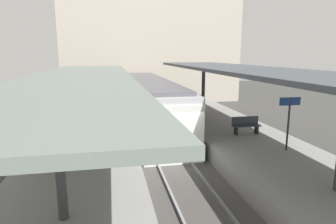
{
  "coord_description": "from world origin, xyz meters",
  "views": [
    {
      "loc": [
        -2.58,
        -11.63,
        4.88
      ],
      "look_at": [
        0.79,
        5.26,
        1.47
      ],
      "focal_mm": 31.01,
      "sensor_mm": 36.0,
      "label": 1
    }
  ],
  "objects": [
    {
      "name": "platform_left",
      "position": [
        -3.8,
        0.0,
        0.5
      ],
      "size": [
        4.4,
        28.0,
        1.0
      ],
      "primitive_type": "cube",
      "color": "gray",
      "rests_on": "ground_plane"
    },
    {
      "name": "track_ballast",
      "position": [
        0.0,
        0.0,
        0.1
      ],
      "size": [
        3.2,
        28.0,
        0.2
      ],
      "primitive_type": "cube",
      "color": "#423F3D",
      "rests_on": "ground_plane"
    },
    {
      "name": "station_building_backdrop",
      "position": [
        1.83,
        20.0,
        5.5
      ],
      "size": [
        18.0,
        6.0,
        11.0
      ],
      "primitive_type": "cube",
      "color": "#A89E8E",
      "rests_on": "ground_plane"
    },
    {
      "name": "platform_sign",
      "position": [
        4.45,
        -1.37,
        2.62
      ],
      "size": [
        0.9,
        0.08,
        2.21
      ],
      "color": "#262628",
      "rests_on": "platform_right"
    },
    {
      "name": "canopy_left",
      "position": [
        -3.8,
        1.4,
        3.91
      ],
      "size": [
        4.18,
        21.0,
        3.03
      ],
      "color": "#333335",
      "rests_on": "platform_left"
    },
    {
      "name": "rail_near_side",
      "position": [
        -0.72,
        0.0,
        0.27
      ],
      "size": [
        0.08,
        28.0,
        0.14
      ],
      "primitive_type": "cube",
      "color": "slate",
      "rests_on": "track_ballast"
    },
    {
      "name": "platform_bench",
      "position": [
        3.95,
        1.33,
        1.46
      ],
      "size": [
        1.4,
        0.41,
        0.86
      ],
      "color": "black",
      "rests_on": "platform_right"
    },
    {
      "name": "platform_right",
      "position": [
        3.8,
        0.0,
        0.5
      ],
      "size": [
        4.4,
        28.0,
        1.0
      ],
      "primitive_type": "cube",
      "color": "gray",
      "rests_on": "ground_plane"
    },
    {
      "name": "rail_far_side",
      "position": [
        0.72,
        0.0,
        0.27
      ],
      "size": [
        0.08,
        28.0,
        0.14
      ],
      "primitive_type": "cube",
      "color": "slate",
      "rests_on": "track_ballast"
    },
    {
      "name": "ground_plane",
      "position": [
        0.0,
        0.0,
        0.0
      ],
      "size": [
        80.0,
        80.0,
        0.0
      ],
      "primitive_type": "plane",
      "color": "#383835"
    },
    {
      "name": "canopy_right",
      "position": [
        3.8,
        1.4,
        4.14
      ],
      "size": [
        4.18,
        21.0,
        3.26
      ],
      "color": "#333335",
      "rests_on": "platform_right"
    },
    {
      "name": "commuter_train",
      "position": [
        0.0,
        7.48,
        1.73
      ],
      "size": [
        2.78,
        15.15,
        3.1
      ],
      "color": "#ADADB2",
      "rests_on": "track_ballast"
    }
  ]
}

